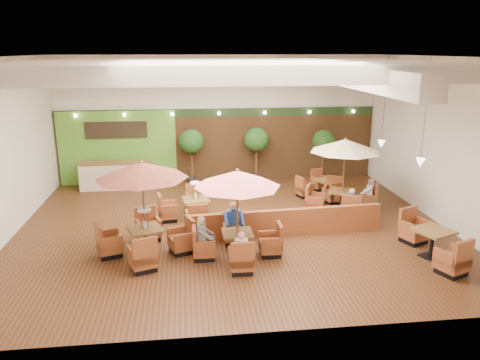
{
  "coord_description": "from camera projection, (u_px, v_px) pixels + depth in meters",
  "views": [
    {
      "loc": [
        -1.46,
        -14.44,
        5.71
      ],
      "look_at": [
        0.3,
        0.5,
        1.5
      ],
      "focal_mm": 35.0,
      "sensor_mm": 36.0,
      "label": 1
    }
  ],
  "objects": [
    {
      "name": "booth_divider",
      "position": [
        286.0,
        223.0,
        14.76
      ],
      "size": [
        6.32,
        0.62,
        0.88
      ],
      "primitive_type": "cube",
      "rotation": [
        0.0,
        0.0,
        0.07
      ],
      "color": "brown",
      "rests_on": "ground"
    },
    {
      "name": "diner_4",
      "position": [
        369.0,
        191.0,
        17.04
      ],
      "size": [
        0.42,
        0.43,
        0.76
      ],
      "rotation": [
        0.0,
        0.0,
        0.98
      ],
      "color": "white",
      "rests_on": "ground"
    },
    {
      "name": "topiary_1",
      "position": [
        256.0,
        142.0,
        20.27
      ],
      "size": [
        1.06,
        1.06,
        2.46
      ],
      "color": "black",
      "rests_on": "ground"
    },
    {
      "name": "table_0",
      "position": [
        143.0,
        192.0,
        13.02
      ],
      "size": [
        2.9,
        2.9,
        2.79
      ],
      "rotation": [
        0.0,
        0.0,
        0.34
      ],
      "color": "brown",
      "rests_on": "ground"
    },
    {
      "name": "table_5",
      "position": [
        319.0,
        189.0,
        18.76
      ],
      "size": [
        1.73,
        2.46,
        0.87
      ],
      "rotation": [
        0.0,
        0.0,
        0.35
      ],
      "color": "brown",
      "rests_on": "ground"
    },
    {
      "name": "service_counter",
      "position": [
        117.0,
        175.0,
        19.74
      ],
      "size": [
        3.0,
        0.75,
        1.18
      ],
      "color": "beige",
      "rests_on": "ground"
    },
    {
      "name": "diner_3",
      "position": [
        352.0,
        201.0,
        15.97
      ],
      "size": [
        0.4,
        0.39,
        0.71
      ],
      "rotation": [
        0.0,
        0.0,
        -0.55
      ],
      "color": "#2549A0",
      "rests_on": "ground"
    },
    {
      "name": "table_4",
      "position": [
        432.0,
        244.0,
        13.22
      ],
      "size": [
        1.23,
        3.01,
        1.06
      ],
      "rotation": [
        0.0,
        0.0,
        0.39
      ],
      "color": "brown",
      "rests_on": "ground"
    },
    {
      "name": "diner_0",
      "position": [
        241.0,
        247.0,
        12.24
      ],
      "size": [
        0.37,
        0.31,
        0.72
      ],
      "rotation": [
        0.0,
        0.0,
        -0.12
      ],
      "color": "white",
      "rests_on": "ground"
    },
    {
      "name": "room",
      "position": [
        236.0,
        114.0,
        15.73
      ],
      "size": [
        14.04,
        14.0,
        5.52
      ],
      "color": "#381E0F",
      "rests_on": "ground"
    },
    {
      "name": "table_1",
      "position": [
        237.0,
        198.0,
        12.87
      ],
      "size": [
        2.52,
        2.52,
        2.6
      ],
      "rotation": [
        0.0,
        0.0,
        0.0
      ],
      "color": "brown",
      "rests_on": "ground"
    },
    {
      "name": "diner_2",
      "position": [
        204.0,
        233.0,
        13.03
      ],
      "size": [
        0.31,
        0.39,
        0.81
      ],
      "rotation": [
        0.0,
        0.0,
        4.71
      ],
      "color": "slate",
      "rests_on": "ground"
    },
    {
      "name": "table_3",
      "position": [
        189.0,
        208.0,
        16.1
      ],
      "size": [
        1.81,
        2.65,
        1.54
      ],
      "rotation": [
        0.0,
        0.0,
        0.14
      ],
      "color": "brown",
      "rests_on": "ground"
    },
    {
      "name": "topiary_0",
      "position": [
        191.0,
        144.0,
        19.95
      ],
      "size": [
        1.06,
        1.06,
        2.45
      ],
      "color": "black",
      "rests_on": "ground"
    },
    {
      "name": "diner_1",
      "position": [
        234.0,
        220.0,
        14.05
      ],
      "size": [
        0.43,
        0.35,
        0.86
      ],
      "rotation": [
        0.0,
        0.0,
        3.2
      ],
      "color": "#2549A0",
      "rests_on": "ground"
    },
    {
      "name": "table_2",
      "position": [
        344.0,
        162.0,
        16.62
      ],
      "size": [
        2.86,
        2.86,
        2.73
      ],
      "rotation": [
        0.0,
        0.0,
        -0.42
      ],
      "color": "brown",
      "rests_on": "ground"
    },
    {
      "name": "topiary_2",
      "position": [
        323.0,
        143.0,
        20.64
      ],
      "size": [
        0.99,
        0.99,
        2.3
      ],
      "color": "black",
      "rests_on": "ground"
    }
  ]
}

